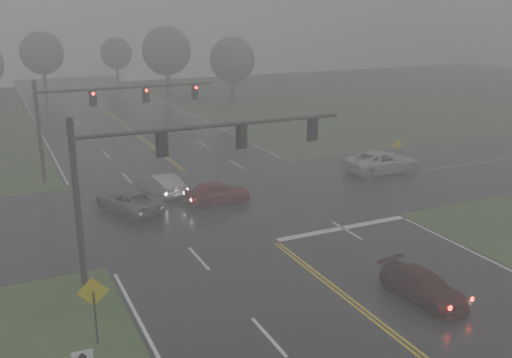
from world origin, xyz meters
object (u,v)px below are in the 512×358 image
pickup_white (382,172)px  signal_gantry_near (166,160)px  car_grey (129,211)px  sedan_red (218,203)px  sedan_maroon (422,299)px  signal_gantry_far (96,107)px  sedan_silver (161,195)px

pickup_white → signal_gantry_near: (-19.94, -9.33, 5.46)m
car_grey → signal_gantry_near: size_ratio=0.38×
sedan_red → car_grey: sedan_red is taller
sedan_maroon → signal_gantry_far: size_ratio=0.32×
signal_gantry_near → sedan_red: bearing=54.8°
car_grey → signal_gantry_far: signal_gantry_far is taller
sedan_red → signal_gantry_far: signal_gantry_far is taller
car_grey → signal_gantry_far: size_ratio=0.38×
signal_gantry_far → pickup_white: bearing=-23.0°
sedan_red → pickup_white: 14.41m
sedan_maroon → car_grey: (-9.02, 16.74, 0.00)m
sedan_silver → signal_gantry_near: (-2.73, -11.27, 5.46)m
sedan_silver → signal_gantry_near: signal_gantry_near is taller
car_grey → pickup_white: pickup_white is taller
sedan_silver → signal_gantry_far: 8.83m
pickup_white → sedan_red: bearing=96.7°
sedan_maroon → pickup_white: bearing=50.7°
sedan_red → signal_gantry_near: bearing=146.7°
sedan_silver → car_grey: 3.69m
sedan_red → car_grey: bearing=83.0°
sedan_maroon → car_grey: bearing=111.5°
signal_gantry_far → sedan_maroon: bearing=-70.7°
sedan_maroon → sedan_silver: bearing=101.3°
sedan_red → car_grey: size_ratio=0.84×
sedan_red → pickup_white: pickup_white is taller
sedan_maroon → sedan_red: (-3.38, 15.85, 0.00)m
car_grey → pickup_white: size_ratio=0.85×
car_grey → signal_gantry_near: signal_gantry_near is taller
pickup_white → sedan_maroon: bearing=148.7°
sedan_red → signal_gantry_far: bearing=31.6°
signal_gantry_near → signal_gantry_far: (-0.03, 17.83, -0.22)m
sedan_maroon → signal_gantry_far: bearing=102.5°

